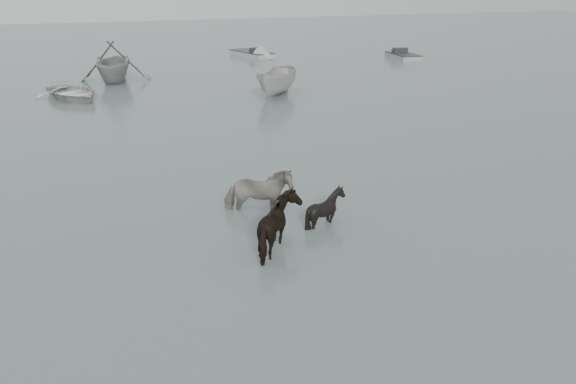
% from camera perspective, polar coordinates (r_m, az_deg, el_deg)
% --- Properties ---
extents(ground, '(140.00, 140.00, 0.00)m').
position_cam_1_polar(ground, '(15.30, 6.47, -3.41)').
color(ground, slate).
rests_on(ground, ground).
extents(pony_pinto, '(2.09, 1.26, 1.65)m').
position_cam_1_polar(pony_pinto, '(15.89, -3.07, 0.89)').
color(pony_pinto, black).
rests_on(pony_pinto, ground).
extents(pony_dark, '(1.52, 1.71, 1.57)m').
position_cam_1_polar(pony_dark, '(13.59, -0.69, -2.96)').
color(pony_dark, black).
rests_on(pony_dark, ground).
extents(pony_black, '(1.42, 1.34, 1.27)m').
position_cam_1_polar(pony_black, '(15.16, 3.84, -0.94)').
color(pony_black, black).
rests_on(pony_black, ground).
extents(rowboat_lead, '(4.62, 5.16, 0.88)m').
position_cam_1_polar(rowboat_lead, '(32.59, -21.10, 9.56)').
color(rowboat_lead, silver).
rests_on(rowboat_lead, ground).
extents(rowboat_trail, '(5.00, 5.59, 2.66)m').
position_cam_1_polar(rowboat_trail, '(37.00, -17.34, 12.70)').
color(rowboat_trail, gray).
rests_on(rowboat_trail, ground).
extents(boat_small, '(3.79, 4.40, 1.65)m').
position_cam_1_polar(boat_small, '(31.26, -1.10, 11.24)').
color(boat_small, '#B0AFAB').
rests_on(boat_small, ground).
extents(skiff_port, '(1.77, 4.73, 0.75)m').
position_cam_1_polar(skiff_port, '(46.20, 11.63, 13.61)').
color(skiff_port, gray).
rests_on(skiff_port, ground).
extents(skiff_mid, '(3.50, 6.01, 0.75)m').
position_cam_1_polar(skiff_mid, '(46.67, -3.70, 14.07)').
color(skiff_mid, '#999B98').
rests_on(skiff_mid, ground).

